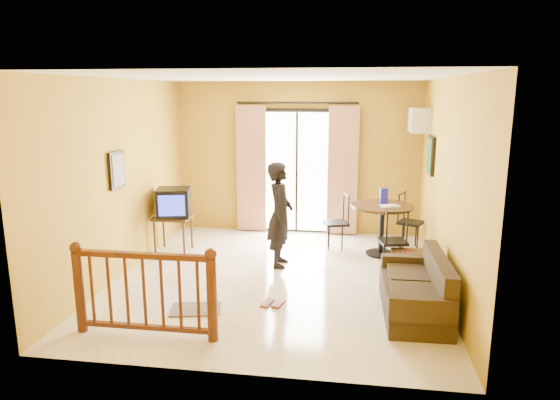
# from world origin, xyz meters

# --- Properties ---
(ground) EXTENTS (5.00, 5.00, 0.00)m
(ground) POSITION_xyz_m (0.00, 0.00, 0.00)
(ground) COLOR beige
(ground) RESTS_ON ground
(room_shell) EXTENTS (5.00, 5.00, 5.00)m
(room_shell) POSITION_xyz_m (0.00, 0.00, 1.70)
(room_shell) COLOR white
(room_shell) RESTS_ON ground
(balcony_door) EXTENTS (2.25, 0.14, 2.46)m
(balcony_door) POSITION_xyz_m (0.00, 2.43, 1.19)
(balcony_door) COLOR black
(balcony_door) RESTS_ON ground
(tv_table) EXTENTS (0.60, 0.50, 0.60)m
(tv_table) POSITION_xyz_m (-1.90, 1.00, 0.52)
(tv_table) COLOR black
(tv_table) RESTS_ON ground
(television) EXTENTS (0.61, 0.57, 0.47)m
(television) POSITION_xyz_m (-1.87, 1.00, 0.83)
(television) COLOR black
(television) RESTS_ON tv_table
(picture_left) EXTENTS (0.05, 0.42, 0.52)m
(picture_left) POSITION_xyz_m (-2.22, -0.20, 1.55)
(picture_left) COLOR black
(picture_left) RESTS_ON room_shell
(dining_table) EXTENTS (1.00, 1.00, 0.83)m
(dining_table) POSITION_xyz_m (1.52, 1.32, 0.66)
(dining_table) COLOR black
(dining_table) RESTS_ON ground
(water_jug) EXTENTS (0.14, 0.14, 0.25)m
(water_jug) POSITION_xyz_m (1.54, 1.43, 0.96)
(water_jug) COLOR #1512AD
(water_jug) RESTS_ON dining_table
(serving_tray) EXTENTS (0.33, 0.27, 0.02)m
(serving_tray) POSITION_xyz_m (1.64, 1.22, 0.84)
(serving_tray) COLOR beige
(serving_tray) RESTS_ON dining_table
(dining_chairs) EXTENTS (1.77, 1.67, 0.95)m
(dining_chairs) POSITION_xyz_m (1.48, 1.27, 0.00)
(dining_chairs) COLOR black
(dining_chairs) RESTS_ON ground
(air_conditioner) EXTENTS (0.31, 0.60, 0.40)m
(air_conditioner) POSITION_xyz_m (2.09, 1.95, 2.15)
(air_conditioner) COLOR silver
(air_conditioner) RESTS_ON room_shell
(botanical_print) EXTENTS (0.05, 0.50, 0.60)m
(botanical_print) POSITION_xyz_m (2.22, 1.30, 1.65)
(botanical_print) COLOR black
(botanical_print) RESTS_ON room_shell
(coffee_table) EXTENTS (0.47, 0.85, 0.38)m
(coffee_table) POSITION_xyz_m (1.85, 0.09, 0.25)
(coffee_table) COLOR black
(coffee_table) RESTS_ON ground
(bowl) EXTENTS (0.27, 0.27, 0.07)m
(bowl) POSITION_xyz_m (1.85, 0.13, 0.41)
(bowl) COLOR brown
(bowl) RESTS_ON coffee_table
(sofa) EXTENTS (0.74, 1.54, 0.73)m
(sofa) POSITION_xyz_m (1.85, -0.92, 0.27)
(sofa) COLOR black
(sofa) RESTS_ON ground
(standing_person) EXTENTS (0.40, 0.59, 1.60)m
(standing_person) POSITION_xyz_m (-0.04, 0.57, 0.80)
(standing_person) COLOR black
(standing_person) RESTS_ON ground
(stair_balustrade) EXTENTS (1.63, 0.13, 1.04)m
(stair_balustrade) POSITION_xyz_m (-1.15, -1.90, 0.56)
(stair_balustrade) COLOR #471E0F
(stair_balustrade) RESTS_ON ground
(doormat) EXTENTS (0.67, 0.51, 0.02)m
(doormat) POSITION_xyz_m (-0.82, -1.19, 0.01)
(doormat) COLOR #5F544C
(doormat) RESTS_ON ground
(sandals) EXTENTS (0.30, 0.27, 0.03)m
(sandals) POSITION_xyz_m (0.09, -0.90, 0.01)
(sandals) COLOR brown
(sandals) RESTS_ON ground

